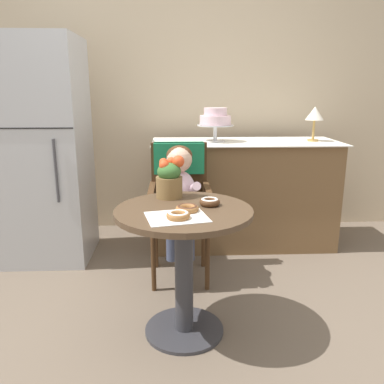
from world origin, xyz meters
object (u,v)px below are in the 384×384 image
donut_front (187,208)px  tiered_cake_stand (215,119)px  donut_mid (210,202)px  seated_child (180,189)px  donut_side (178,215)px  cafe_table (184,247)px  refrigerator (44,152)px  table_lamp (315,115)px  wicker_chair (179,188)px  flower_vase (169,178)px

donut_front → tiered_cake_stand: (0.28, 1.35, 0.34)m
donut_mid → seated_child: bearing=105.8°
donut_mid → donut_front: bearing=-139.0°
donut_mid → tiered_cake_stand: tiered_cake_stand is taller
donut_front → donut_side: (-0.05, -0.11, 0.00)m
seated_child → cafe_table: bearing=-88.8°
refrigerator → table_lamp: bearing=5.1°
wicker_chair → flower_vase: flower_vase is taller
wicker_chair → donut_side: (-0.02, -0.91, 0.10)m
seated_child → table_lamp: table_lamp is taller
wicker_chair → tiered_cake_stand: bearing=63.5°
donut_front → donut_side: donut_side is taller
wicker_chair → table_lamp: bearing=28.3°
wicker_chair → flower_vase: bearing=-94.1°
donut_front → tiered_cake_stand: size_ratio=0.39×
donut_side → table_lamp: table_lamp is taller
seated_child → donut_side: (-0.02, -0.76, 0.06)m
donut_side → donut_mid: bearing=52.4°
cafe_table → donut_front: 0.24m
table_lamp → refrigerator: 2.19m
donut_side → tiered_cake_stand: bearing=77.5°
donut_side → flower_vase: flower_vase is taller
seated_child → donut_front: 0.65m
donut_front → refrigerator: (-1.07, 1.15, 0.11)m
seated_child → donut_side: seated_child is taller
tiered_cake_stand → table_lamp: size_ratio=1.05×
donut_mid → table_lamp: (0.97, 1.24, 0.38)m
wicker_chair → tiered_cake_stand: (0.31, 0.55, 0.44)m
donut_mid → refrigerator: refrigerator is taller
wicker_chair → flower_vase: (-0.06, -0.52, 0.19)m
wicker_chair → donut_front: 0.81m
donut_front → donut_mid: donut_mid is taller
wicker_chair → donut_side: bearing=-88.5°
tiered_cake_stand → donut_front: bearing=-101.6°
donut_side → flower_vase: bearing=96.5°
wicker_chair → refrigerator: bearing=164.0°
cafe_table → seated_child: bearing=91.2°
cafe_table → tiered_cake_stand: bearing=77.3°
donut_side → table_lamp: size_ratio=0.40×
seated_child → donut_mid: 0.56m
seated_child → flower_vase: bearing=-99.6°
refrigerator → donut_front: bearing=-47.2°
table_lamp → refrigerator: (-2.16, -0.19, -0.27)m
wicker_chair → seated_child: 0.16m
donut_front → donut_mid: (0.12, 0.11, 0.00)m
donut_side → refrigerator: 1.63m
seated_child → tiered_cake_stand: (0.31, 0.71, 0.40)m
table_lamp → refrigerator: refrigerator is taller
wicker_chair → table_lamp: (1.13, 0.54, 0.48)m
donut_front → tiered_cake_stand: tiered_cake_stand is taller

